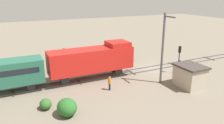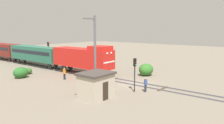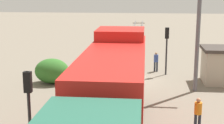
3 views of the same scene
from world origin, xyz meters
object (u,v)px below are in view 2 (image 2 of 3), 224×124
object	(u,v)px
traffic_signal_far	(48,49)
worker_near_track	(146,84)
catenary_mast	(95,51)
locomotive	(83,57)
traffic_signal_near	(135,69)
passenger_car_trailing	(1,49)
relay_hut	(96,85)
worker_by_signal	(64,73)
passenger_car_leading	(35,53)
traffic_signal_mid	(85,55)

from	to	relation	value
traffic_signal_far	worker_near_track	distance (m)	27.63
catenary_mast	traffic_signal_far	bearing A→B (deg)	67.98
locomotive	traffic_signal_near	bearing A→B (deg)	-105.22
passenger_car_trailing	relay_hut	distance (m)	38.37
traffic_signal_near	worker_near_track	size ratio (longest dim) A/B	2.32
locomotive	catenary_mast	bearing A→B (deg)	-124.83
relay_hut	worker_by_signal	bearing A→B (deg)	70.29
traffic_signal_far	worker_near_track	xyz separation A→B (m)	(-6.00, -26.89, -2.11)
passenger_car_leading	passenger_car_trailing	xyz separation A→B (m)	(0.00, 14.60, 0.00)
locomotive	traffic_signal_mid	bearing A→B (deg)	40.32
passenger_car_trailing	worker_by_signal	distance (m)	28.75
catenary_mast	traffic_signal_near	bearing A→B (deg)	-67.56
traffic_signal_far	catenary_mast	size ratio (longest dim) A/B	0.51
traffic_signal_far	relay_hut	size ratio (longest dim) A/B	1.28
traffic_signal_near	relay_hut	size ratio (longest dim) A/B	1.13
passenger_car_trailing	worker_near_track	bearing A→B (deg)	-93.38
passenger_car_trailing	traffic_signal_mid	size ratio (longest dim) A/B	3.77
passenger_car_trailing	traffic_signal_far	distance (m)	14.27
worker_near_track	catenary_mast	xyz separation A→B (m)	(-2.66, 5.49, 3.65)
traffic_signal_near	traffic_signal_mid	size ratio (longest dim) A/B	1.06
worker_near_track	relay_hut	distance (m)	5.97
passenger_car_trailing	relay_hut	size ratio (longest dim) A/B	4.00
passenger_car_leading	passenger_car_trailing	bearing A→B (deg)	90.00
traffic_signal_far	catenary_mast	xyz separation A→B (m)	(-8.66, -21.40, 1.54)
locomotive	passenger_car_leading	distance (m)	13.34
passenger_car_trailing	worker_by_signal	world-z (taller)	passenger_car_trailing
traffic_signal_mid	worker_by_signal	distance (m)	8.46
passenger_car_trailing	traffic_signal_near	xyz separation A→B (m)	(-3.20, -39.70, 0.22)
relay_hut	passenger_car_leading	bearing A→B (deg)	71.95
worker_by_signal	traffic_signal_near	bearing A→B (deg)	-66.72
traffic_signal_near	traffic_signal_mid	distance (m)	16.07
traffic_signal_far	worker_near_track	size ratio (longest dim) A/B	2.64
catenary_mast	worker_near_track	bearing A→B (deg)	-64.16
locomotive	worker_near_track	size ratio (longest dim) A/B	6.82
passenger_car_leading	traffic_signal_far	bearing A→B (deg)	12.56
passenger_car_trailing	relay_hut	xyz separation A→B (m)	(-7.50, -37.61, -1.13)
locomotive	traffic_signal_mid	world-z (taller)	locomotive
traffic_signal_mid	worker_by_signal	world-z (taller)	traffic_signal_mid
worker_near_track	worker_by_signal	xyz separation A→B (m)	(-1.80, 12.29, 0.00)
worker_by_signal	traffic_signal_mid	bearing A→B (deg)	42.00
traffic_signal_near	locomotive	bearing A→B (deg)	74.78
worker_by_signal	catenary_mast	bearing A→B (deg)	-78.95
passenger_car_leading	traffic_signal_far	world-z (taller)	traffic_signal_far
locomotive	traffic_signal_far	xyz separation A→B (m)	(3.60, 14.14, 0.34)
passenger_car_leading	traffic_signal_far	distance (m)	3.73
traffic_signal_mid	relay_hut	world-z (taller)	traffic_signal_mid
traffic_signal_near	passenger_car_trailing	bearing A→B (deg)	85.39
relay_hut	catenary_mast	bearing A→B (deg)	44.60
locomotive	worker_by_signal	world-z (taller)	locomotive
worker_near_track	traffic_signal_near	bearing A→B (deg)	-101.48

